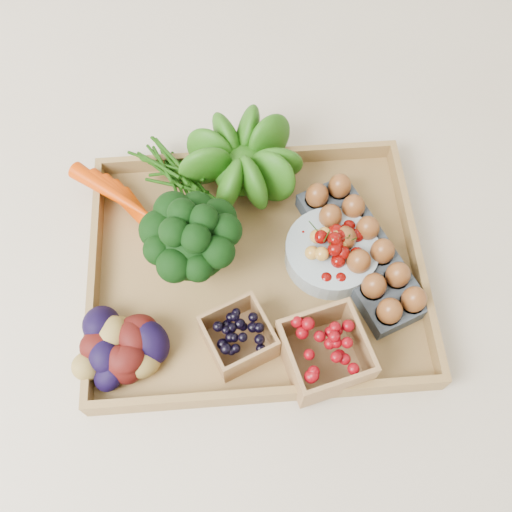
{
  "coord_description": "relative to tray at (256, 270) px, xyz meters",
  "views": [
    {
      "loc": [
        -0.03,
        -0.42,
        0.89
      ],
      "look_at": [
        0.0,
        0.0,
        0.06
      ],
      "focal_mm": 40.0,
      "sensor_mm": 36.0,
      "label": 1
    }
  ],
  "objects": [
    {
      "name": "tray",
      "position": [
        0.0,
        0.0,
        0.0
      ],
      "size": [
        0.55,
        0.45,
        0.01
      ],
      "primitive_type": "cube",
      "color": "olive",
      "rests_on": "ground"
    },
    {
      "name": "lettuce",
      "position": [
        -0.01,
        0.18,
        0.08
      ],
      "size": [
        0.14,
        0.14,
        0.14
      ],
      "primitive_type": "sphere",
      "color": "#21490B",
      "rests_on": "tray"
    },
    {
      "name": "broccoli",
      "position": [
        -0.1,
        0.01,
        0.07
      ],
      "size": [
        0.16,
        0.16,
        0.12
      ],
      "primitive_type": null,
      "color": "black",
      "rests_on": "tray"
    },
    {
      "name": "ground",
      "position": [
        0.0,
        0.0,
        -0.01
      ],
      "size": [
        4.0,
        4.0,
        0.0
      ],
      "primitive_type": "plane",
      "color": "beige",
      "rests_on": "ground"
    },
    {
      "name": "egg_carton",
      "position": [
        0.18,
        0.01,
        0.02
      ],
      "size": [
        0.2,
        0.3,
        0.03
      ],
      "primitive_type": "cube",
      "rotation": [
        0.0,
        0.0,
        0.37
      ],
      "color": "#394049",
      "rests_on": "tray"
    },
    {
      "name": "cherry_bowl",
      "position": [
        0.13,
        0.01,
        0.03
      ],
      "size": [
        0.16,
        0.16,
        0.04
      ],
      "primitive_type": "cylinder",
      "color": "#8C9EA5",
      "rests_on": "tray"
    },
    {
      "name": "punnet_raspberry",
      "position": [
        0.09,
        -0.17,
        0.05
      ],
      "size": [
        0.14,
        0.14,
        0.08
      ],
      "primitive_type": "cube",
      "rotation": [
        0.0,
        0.0,
        0.25
      ],
      "color": "#68040A",
      "rests_on": "tray"
    },
    {
      "name": "potatoes",
      "position": [
        -0.22,
        -0.14,
        0.05
      ],
      "size": [
        0.15,
        0.15,
        0.09
      ],
      "primitive_type": null,
      "color": "#370A08",
      "rests_on": "tray"
    },
    {
      "name": "carrots",
      "position": [
        -0.19,
        0.11,
        0.03
      ],
      "size": [
        0.21,
        0.15,
        0.05
      ],
      "primitive_type": null,
      "color": "#C43400",
      "rests_on": "tray"
    },
    {
      "name": "punnet_blackberry",
      "position": [
        -0.04,
        -0.13,
        0.04
      ],
      "size": [
        0.12,
        0.12,
        0.07
      ],
      "primitive_type": "cube",
      "rotation": [
        0.0,
        0.0,
        0.4
      ],
      "color": "black",
      "rests_on": "tray"
    }
  ]
}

